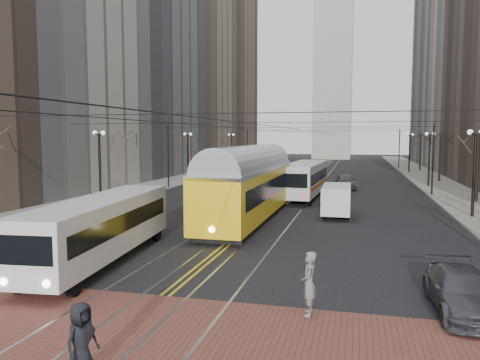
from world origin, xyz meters
The scene contains 23 objects.
ground centered at (0.00, 0.00, 0.00)m, with size 260.00×260.00×0.00m, color black.
sidewalk_left centered at (-15.00, 45.00, 0.07)m, with size 5.00×140.00×0.15m, color gray.
sidewalk_right centered at (15.00, 45.00, 0.07)m, with size 5.00×140.00×0.15m, color gray.
crosswalk_band centered at (0.00, -4.00, 0.01)m, with size 25.00×6.00×0.01m, color brown.
streetcar_rails centered at (0.00, 45.00, 0.00)m, with size 4.80×130.00×0.02m, color gray.
centre_lines centered at (0.00, 45.00, 0.01)m, with size 0.42×130.00×0.01m, color gold.
building_left_mid centered at (-25.50, 46.00, 17.00)m, with size 16.00×20.00×34.00m, color slate.
building_left_midfar centered at (-27.50, 66.00, 26.00)m, with size 20.00×20.00×52.00m, color #86705D.
building_left_far centered at (-25.50, 86.00, 20.00)m, with size 16.00×20.00×40.00m, color brown.
building_right_far centered at (25.50, 86.00, 20.00)m, with size 16.00×20.00×40.00m, color slate.
clock_tower centered at (0.00, 102.00, 35.96)m, with size 12.00×12.00×66.00m.
lamp_posts centered at (0.00, 28.75, 2.80)m, with size 27.60×57.20×5.60m.
street_trees centered at (0.00, 35.25, 2.80)m, with size 31.68×53.28×5.60m.
trolley_wires centered at (0.00, 34.83, 3.77)m, with size 25.96×120.00×6.60m.
transit_bus centered at (-4.40, 2.44, 1.38)m, with size 2.30×11.05×2.76m, color silver.
streetcar centered at (-0.50, 13.93, 1.86)m, with size 2.92×15.74×3.71m, color yellow.
rear_bus centered at (1.80, 25.86, 1.55)m, with size 2.58×11.85×3.09m, color silver.
cargo_van centered at (4.94, 16.69, 1.05)m, with size 1.83×4.76×2.11m, color silver.
sedan_grey centered at (5.08, 34.10, 0.80)m, with size 1.89×4.69×1.60m, color #3D3E44.
sedan_parked centered at (9.50, -0.06, 0.65)m, with size 1.82×4.47×1.30m, color #3C3D43.
pedestrian_a centered at (0.38, -6.50, 0.88)m, with size 0.85×0.55×1.74m, color black.
pedestrian_b centered at (4.92, -1.50, 0.99)m, with size 0.71×0.47×1.96m, color slate.
pedestrian_d centered at (-4.05, -1.50, 0.96)m, with size 1.22×0.70×1.89m, color black.
Camera 1 is at (6.27, -15.37, 5.42)m, focal length 35.00 mm.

